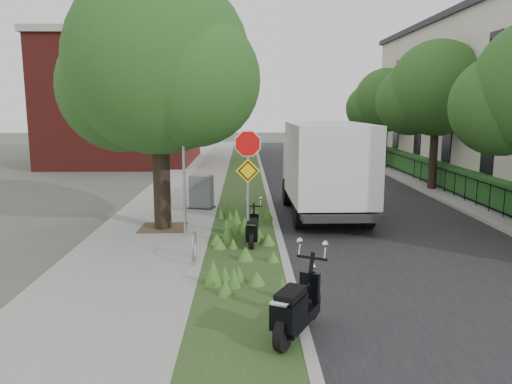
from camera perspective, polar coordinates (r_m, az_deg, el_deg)
The scene contains 20 objects.
ground at distance 12.85m, azimuth 5.42°, elevation -7.52°, with size 120.00×120.00×0.00m, color #4C5147.
sidewalk_near at distance 22.67m, azimuth -8.28°, elevation 0.18°, with size 3.50×60.00×0.12m, color gray.
verge at distance 22.50m, azimuth -1.31°, elevation 0.20°, with size 2.00×60.00×0.12m, color #25441D.
kerb_near at distance 22.52m, azimuth 1.23°, elevation 0.22°, with size 0.20×60.00×0.13m, color #9E9991.
road at distance 22.95m, azimuth 10.00°, elevation 0.11°, with size 7.00×60.00×0.01m, color black.
kerb_far at distance 23.87m, azimuth 18.27°, elevation 0.28°, with size 0.20×60.00×0.13m, color #9E9991.
footpath_far at distance 24.49m, azimuth 22.02°, elevation 0.27°, with size 3.20×60.00×0.12m, color gray.
street_tree_main at distance 15.30m, azimuth -11.38°, elevation 13.31°, with size 6.21×5.54×7.66m.
bare_post at distance 14.19m, azimuth -8.26°, elevation 2.83°, with size 0.08×0.08×4.00m.
bike_hoop at distance 12.11m, azimuth -7.07°, elevation -6.19°, with size 0.06×0.78×0.77m.
sign_assembly at distance 12.85m, azimuth -0.93°, elevation 3.14°, with size 0.94×0.08×3.22m.
fence_far at distance 24.02m, azimuth 19.92°, elevation 1.70°, with size 0.04×24.00×1.00m.
hedge_far at distance 24.29m, azimuth 21.46°, elevation 1.69°, with size 1.00×24.00×1.10m, color #1B4318.
brick_building at distance 35.11m, azimuth -14.71°, elevation 10.16°, with size 9.40×10.40×8.30m.
far_tree_b at distance 23.77m, azimuth 19.81°, elevation 10.58°, with size 4.83×4.31×6.56m.
far_tree_c at distance 31.37m, azimuth 14.51°, elevation 9.77°, with size 4.37×3.89×5.93m.
scooter_near at distance 13.44m, azimuth -0.40°, elevation -4.61°, with size 0.38×1.52×0.73m.
scooter_far at distance 8.22m, azimuth 4.40°, elevation -13.69°, with size 1.00×1.70×0.88m.
box_truck at distance 17.27m, azimuth 7.93°, elevation 3.04°, with size 2.56×6.17×2.78m.
utility_cabinet at distance 18.33m, azimuth -6.26°, elevation -0.05°, with size 1.02×0.79×1.20m.
Camera 1 is at (-1.47, -12.18, 3.83)m, focal length 35.00 mm.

